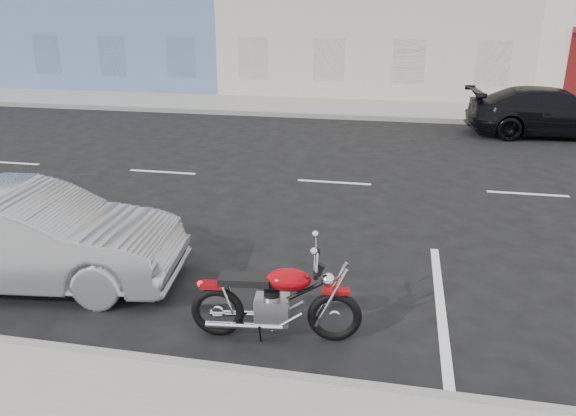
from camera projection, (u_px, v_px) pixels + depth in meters
The scene contains 6 objects.
ground at pixel (428, 188), 11.90m from camera, with size 120.00×120.00×0.00m, color black.
sidewalk_far at pixel (282, 106), 20.79m from camera, with size 80.00×3.40×0.15m, color gray.
curb_far at pixel (272, 114), 19.23m from camera, with size 80.00×0.12×0.16m, color gray.
motorcycle at pixel (337, 306), 6.40m from camera, with size 1.99×0.66×1.00m.
sedan_silver at pixel (27, 237), 7.68m from camera, with size 1.46×4.20×1.38m, color #929398.
car_far at pixel (552, 112), 16.29m from camera, with size 1.95×4.80×1.39m, color black.
Camera 1 is at (-0.69, -11.67, 3.73)m, focal length 35.00 mm.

